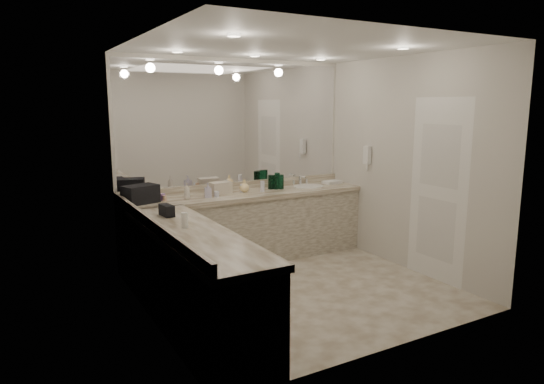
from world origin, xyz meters
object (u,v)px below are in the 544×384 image
hand_towel (332,182)px  soap_bottle_b (208,190)px  wall_phone (367,155)px  black_toiletry_bag (140,194)px  soap_bottle_a (187,191)px  sink (308,187)px  cream_cosmetic_case (220,188)px  soap_bottle_c (244,186)px

hand_towel → soap_bottle_b: bearing=-176.8°
wall_phone → black_toiletry_bag: (-2.92, 0.50, -0.34)m
wall_phone → soap_bottle_a: 2.44m
black_toiletry_bag → soap_bottle_a: 0.55m
soap_bottle_a → black_toiletry_bag: bearing=177.1°
black_toiletry_bag → hand_towel: size_ratio=1.51×
soap_bottle_a → soap_bottle_b: bearing=-9.2°
hand_towel → soap_bottle_a: 2.20m
sink → soap_bottle_a: size_ratio=2.26×
soap_bottle_b → black_toiletry_bag: bearing=175.1°
wall_phone → hand_towel: bearing=107.0°
wall_phone → soap_bottle_b: bearing=168.4°
cream_cosmetic_case → soap_bottle_b: bearing=-152.5°
wall_phone → hand_towel: (-0.17, 0.54, -0.43)m
soap_bottle_a → wall_phone: bearing=-11.3°
black_toiletry_bag → soap_bottle_c: (1.35, 0.05, -0.03)m
cream_cosmetic_case → soap_bottle_a: soap_bottle_a is taller
sink → wall_phone: (0.61, -0.50, 0.46)m
hand_towel → soap_bottle_b: size_ratio=1.41×
cream_cosmetic_case → soap_bottle_a: 0.50m
black_toiletry_bag → soap_bottle_a: black_toiletry_bag is taller
sink → cream_cosmetic_case: bearing=176.0°
wall_phone → soap_bottle_b: size_ratio=1.34×
cream_cosmetic_case → soap_bottle_a: size_ratio=1.36×
sink → black_toiletry_bag: (-2.31, 0.00, 0.11)m
cream_cosmetic_case → soap_bottle_c: soap_bottle_c is taller
sink → hand_towel: size_ratio=1.74×
sink → cream_cosmetic_case: (-1.28, 0.09, 0.08)m
sink → soap_bottle_c: 0.96m
hand_towel → soap_bottle_a: bearing=-178.2°
wall_phone → hand_towel: wall_phone is taller
cream_cosmetic_case → soap_bottle_b: 0.28m
soap_bottle_b → hand_towel: bearing=3.2°
sink → hand_towel: hand_towel is taller
hand_towel → wall_phone: bearing=-73.0°
black_toiletry_bag → soap_bottle_a: size_ratio=1.96×
hand_towel → soap_bottle_c: soap_bottle_c is taller
wall_phone → black_toiletry_bag: wall_phone is taller
sink → soap_bottle_c: size_ratio=2.69×
sink → black_toiletry_bag: black_toiletry_bag is taller
soap_bottle_a → soap_bottle_b: soap_bottle_a is taller
cream_cosmetic_case → hand_towel: 1.72m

